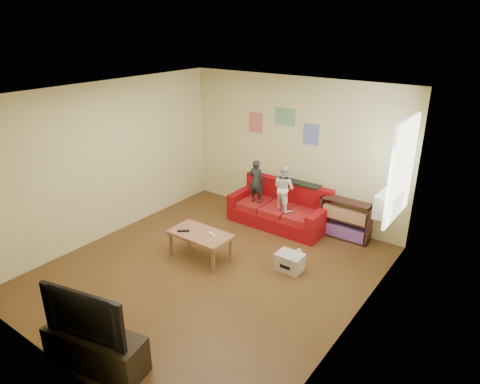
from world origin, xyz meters
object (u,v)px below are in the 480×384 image
Objects in this scene: sofa at (280,210)px; file_box at (290,262)px; bookshelf at (345,221)px; child_a at (256,181)px; television at (90,310)px; coffee_table at (200,236)px; child_b at (284,188)px; tv_stand at (96,349)px.

sofa is 4.52× the size of file_box.
sofa reaches higher than bookshelf.
child_a is 1.77m from bookshelf.
file_box is 3.14m from television.
file_box is (1.36, 0.53, -0.24)m from coffee_table.
child_a is at bearing -168.57° from bookshelf.
sofa is at bearing -171.82° from bookshelf.
television is at bearing -76.31° from coffee_table.
file_box is (-0.25, -1.50, -0.18)m from bookshelf.
tv_stand is at bearing 105.31° from child_b.
child_b reaches higher than file_box.
file_box is 3.08m from tv_stand.
child_a is at bearing 87.19° from tv_stand.
child_b is 2.11× the size of file_box.
sofa is 0.59m from child_b.
tv_stand is at bearing -104.30° from file_box.
television is (-1.01, -4.49, 0.43)m from bookshelf.
tv_stand is 1.14× the size of television.
child_a is 0.81× the size of television.
child_b is 1.58m from file_box.
tv_stand is (0.06, -4.15, -0.59)m from child_b.
child_a reaches higher than tv_stand.
coffee_table is (-0.39, -1.85, 0.12)m from sofa.
child_a is at bearing 140.67° from file_box.
bookshelf is (1.07, 0.34, -0.50)m from child_b.
tv_stand reaches higher than file_box.
file_box is 0.34× the size of tv_stand.
tv_stand is 0.52m from television.
sofa is 2.06× the size of bookshelf.
child_b is 4.19m from tv_stand.
child_a is 0.60m from child_b.
child_a is 1.74m from coffee_table.
sofa is 0.72m from child_a.
child_b is 4.15m from television.
child_a reaches higher than bookshelf.
bookshelf is at bearing 80.60° from file_box.
child_b reaches higher than child_a.
coffee_table is 2.59m from bookshelf.
child_a is 2.06× the size of file_box.
child_a is at bearing 92.11° from coffee_table.
coffee_table is 2.54m from tv_stand.
coffee_table is at bearing -101.87° from sofa.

